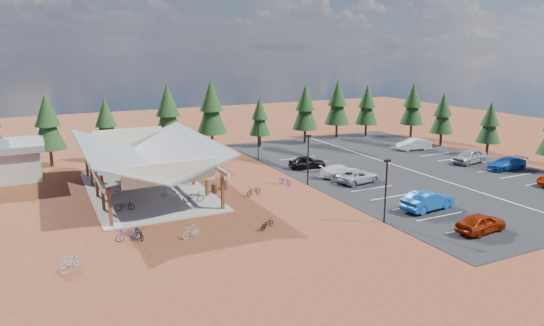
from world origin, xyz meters
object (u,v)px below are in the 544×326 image
at_px(bike_1, 115,193).
at_px(bike_16, 254,191).
at_px(bike_7, 155,166).
at_px(car_0, 481,223).
at_px(lamp_post_2, 258,137).
at_px(car_9, 414,144).
at_px(bike_4, 193,197).
at_px(car_3, 342,171).
at_px(trash_bin_0, 214,188).
at_px(car_4, 307,162).
at_px(car_1, 428,200).
at_px(bike_pavilion, 145,153).
at_px(bike_14, 285,180).
at_px(bike_5, 169,193).
at_px(lamp_post_0, 386,187).
at_px(bike_9, 70,263).
at_px(trash_bin_1, 224,185).
at_px(bike_12, 267,223).
at_px(car_2, 358,176).
at_px(lamp_post_1, 308,156).
at_px(bike_13, 191,231).
at_px(bike_0, 125,205).
at_px(bike_6, 162,173).
at_px(car_7, 506,164).
at_px(bike_3, 124,170).
at_px(bike_10, 129,234).
at_px(bike_2, 125,188).
at_px(bike_8, 139,232).
at_px(car_8, 469,156).

height_order(bike_1, bike_16, bike_1).
xyz_separation_m(bike_7, car_0, (17.68, -29.46, 0.17)).
height_order(lamp_post_2, car_9, lamp_post_2).
relative_size(bike_4, car_3, 0.39).
xyz_separation_m(trash_bin_0, car_4, (12.75, 4.32, 0.31)).
xyz_separation_m(bike_7, bike_16, (6.21, -13.39, -0.12)).
height_order(lamp_post_2, car_1, lamp_post_2).
height_order(bike_pavilion, car_0, bike_pavilion).
height_order(bike_14, car_3, car_3).
height_order(trash_bin_0, car_1, car_1).
bearing_deg(lamp_post_2, car_0, -79.97).
bearing_deg(car_0, bike_7, 26.16).
bearing_deg(bike_pavilion, bike_14, -16.54).
bearing_deg(bike_pavilion, bike_5, -69.39).
distance_m(lamp_post_0, bike_9, 23.27).
relative_size(bike_14, car_1, 0.34).
bearing_deg(bike_7, bike_16, -157.76).
xyz_separation_m(car_0, car_9, (16.33, 25.32, 0.04)).
relative_size(trash_bin_1, car_4, 0.21).
bearing_deg(car_9, bike_12, -49.98).
distance_m(bike_4, bike_16, 5.76).
bearing_deg(bike_pavilion, car_2, -18.21).
distance_m(lamp_post_1, bike_7, 17.91).
relative_size(bike_13, car_0, 0.36).
bearing_deg(car_0, bike_0, 49.29).
bearing_deg(bike_6, bike_14, -119.59).
bearing_deg(bike_1, car_3, -97.91).
xyz_separation_m(bike_12, car_1, (14.19, -2.13, 0.44)).
height_order(bike_7, car_1, car_1).
relative_size(car_7, car_9, 1.03).
height_order(bike_3, car_2, car_2).
height_order(bike_5, bike_10, bike_5).
height_order(lamp_post_0, car_3, lamp_post_0).
xyz_separation_m(bike_2, bike_8, (-1.06, -11.97, -0.08)).
bearing_deg(bike_10, bike_pavilion, 162.81).
bearing_deg(bike_3, car_1, -137.31).
xyz_separation_m(bike_4, bike_10, (-6.81, -6.39, -0.08)).
bearing_deg(car_8, bike_10, -89.60).
bearing_deg(lamp_post_0, bike_7, 117.11).
relative_size(trash_bin_0, bike_0, 0.55).
distance_m(lamp_post_2, trash_bin_0, 14.26).
xyz_separation_m(bike_2, bike_4, (4.97, -5.70, 0.00)).
height_order(bike_0, bike_7, bike_7).
relative_size(bike_10, car_3, 0.40).
bearing_deg(car_2, bike_6, 50.95).
bearing_deg(bike_7, car_7, -118.24).
distance_m(trash_bin_1, bike_16, 3.63).
xyz_separation_m(bike_1, bike_9, (-4.90, -14.03, -0.02)).
distance_m(bike_10, car_8, 41.45).
bearing_deg(bike_16, bike_8, -86.55).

